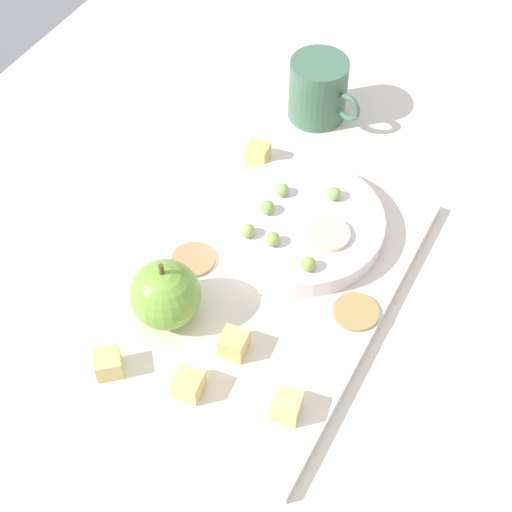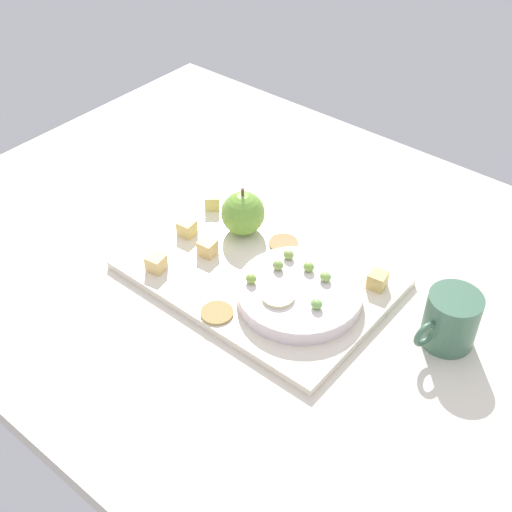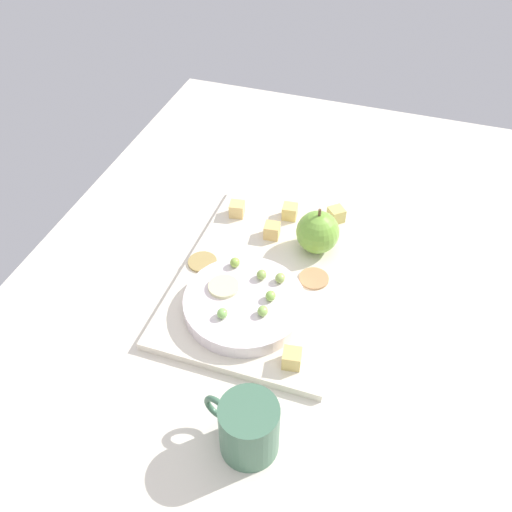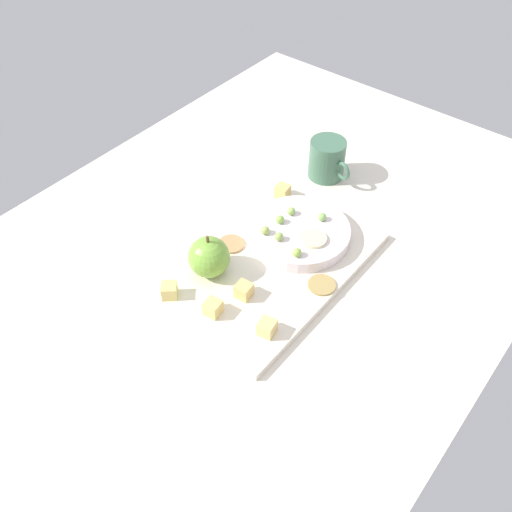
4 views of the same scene
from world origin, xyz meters
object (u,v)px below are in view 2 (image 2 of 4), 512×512
at_px(cracker_0, 284,243).
at_px(grape_5, 278,265).
at_px(grape_0, 289,255).
at_px(platter, 259,273).
at_px(grape_3, 317,304).
at_px(grape_4, 325,277).
at_px(cracker_1, 217,313).
at_px(grape_2, 251,278).
at_px(apple_slice_0, 278,296).
at_px(cheese_cube_3, 156,263).
at_px(cheese_cube_1, 187,228).
at_px(cheese_cube_0, 212,201).
at_px(cheese_cube_2, 208,248).
at_px(grape_1, 309,267).
at_px(cup, 450,320).
at_px(apple_whole, 243,213).
at_px(cheese_cube_4, 377,280).
at_px(serving_dish, 299,293).

height_order(cracker_0, grape_5, grape_5).
bearing_deg(grape_0, grape_5, 94.92).
bearing_deg(platter, grape_5, 179.28).
height_order(grape_3, grape_4, same).
bearing_deg(cracker_1, grape_2, -100.06).
xyz_separation_m(grape_5, apple_slice_0, (-0.04, 0.05, -0.00)).
xyz_separation_m(cheese_cube_3, cracker_0, (-0.12, -0.17, -0.01)).
xyz_separation_m(cheese_cube_1, cracker_1, (-0.16, 0.11, -0.01)).
height_order(cheese_cube_1, cracker_0, cheese_cube_1).
xyz_separation_m(grape_3, grape_5, (0.09, -0.03, 0.00)).
distance_m(cheese_cube_0, cheese_cube_2, 0.13).
relative_size(grape_3, grape_4, 1.00).
bearing_deg(platter, cracker_0, -82.84).
xyz_separation_m(grape_1, grape_4, (-0.03, 0.00, -0.00)).
bearing_deg(cheese_cube_2, grape_1, -163.48).
bearing_deg(cheese_cube_1, platter, -177.33).
relative_size(grape_3, cup, 0.16).
relative_size(cracker_0, apple_slice_0, 1.02).
height_order(platter, apple_whole, apple_whole).
bearing_deg(cheese_cube_2, grape_5, -170.16).
distance_m(grape_0, grape_4, 0.07).
distance_m(cheese_cube_3, grape_0, 0.21).
xyz_separation_m(apple_whole, apple_slice_0, (-0.16, 0.11, -0.01)).
height_order(cheese_cube_2, cracker_1, cheese_cube_2).
xyz_separation_m(grape_0, grape_5, (-0.00, 0.03, 0.00)).
bearing_deg(cheese_cube_0, cracker_1, 133.88).
distance_m(grape_3, grape_4, 0.06).
height_order(cheese_cube_4, grape_3, grape_3).
height_order(cheese_cube_4, cracker_1, cheese_cube_4).
relative_size(grape_1, grape_4, 1.00).
xyz_separation_m(apple_whole, cheese_cube_4, (-0.24, -0.03, -0.02)).
bearing_deg(cheese_cube_2, serving_dish, -176.54).
distance_m(cheese_cube_2, grape_5, 0.13).
height_order(apple_whole, cheese_cube_0, apple_whole).
bearing_deg(cheese_cube_3, grape_0, -140.83).
bearing_deg(platter, apple_whole, -35.50).
height_order(grape_0, grape_3, same).
bearing_deg(cheese_cube_0, cheese_cube_3, 103.59).
xyz_separation_m(cheese_cube_0, cheese_cube_2, (-0.08, 0.10, 0.00)).
bearing_deg(cheese_cube_3, grape_3, -164.61).
distance_m(cracker_1, apple_slice_0, 0.09).
bearing_deg(apple_whole, cheese_cube_1, 45.30).
xyz_separation_m(cheese_cube_1, cracker_0, (-0.14, -0.08, -0.01)).
bearing_deg(apple_slice_0, cracker_1, 45.15).
relative_size(serving_dish, grape_5, 10.87).
bearing_deg(grape_2, cheese_cube_3, 19.00).
relative_size(apple_whole, grape_1, 4.24).
distance_m(grape_4, grape_5, 0.07).
height_order(grape_1, grape_4, same).
distance_m(cheese_cube_0, grape_3, 0.32).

